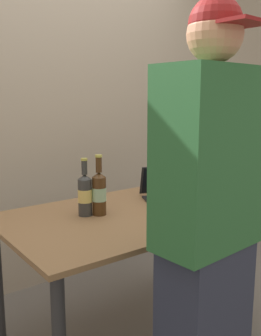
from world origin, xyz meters
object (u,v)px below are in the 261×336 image
Objects in this scene: laptop at (170,193)px; beer_bottle_amber at (99,192)px; beer_bottle_green at (85,194)px; person_figure at (207,239)px.

beer_bottle_amber is (-0.52, -0.00, 0.09)m from laptop.
laptop is at bearing -3.32° from beer_bottle_green.
laptop is 0.95m from person_figure.
beer_bottle_amber is 0.79m from person_figure.
beer_bottle_amber is (0.07, -0.03, 0.01)m from beer_bottle_green.
beer_bottle_amber reaches higher than laptop.
laptop is 1.30× the size of beer_bottle_amber.
beer_bottle_green is 0.95× the size of beer_bottle_amber.
laptop is at bearing 0.08° from beer_bottle_amber.
beer_bottle_green is at bearing 93.72° from person_figure.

